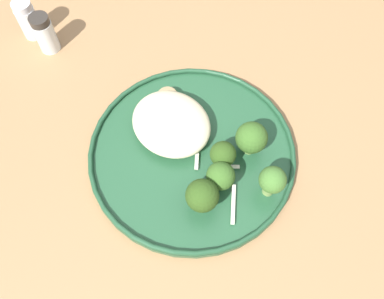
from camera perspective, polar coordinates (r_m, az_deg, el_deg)
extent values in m
plane|color=#2D2B28|center=(1.28, -0.11, -18.12)|extent=(6.00, 6.00, 0.00)
cube|color=#9E754C|center=(0.58, -0.23, -6.62)|extent=(1.40, 1.00, 0.04)
cube|color=olive|center=(1.34, -7.87, 19.10)|extent=(0.06, 0.06, 0.70)
cylinder|color=#235133|center=(0.58, 0.00, -0.68)|extent=(0.29, 0.29, 0.01)
torus|color=#204B2E|center=(0.57, 0.00, -0.30)|extent=(0.29, 0.29, 0.01)
ellipsoid|color=beige|center=(0.58, -2.89, 3.65)|extent=(0.12, 0.10, 0.04)
cylinder|color=#DBB77A|center=(0.58, -2.93, 3.40)|extent=(0.03, 0.03, 0.01)
cylinder|color=#8E774F|center=(0.58, -2.97, 3.82)|extent=(0.03, 0.03, 0.00)
cylinder|color=beige|center=(0.58, -5.05, 2.58)|extent=(0.02, 0.02, 0.02)
cylinder|color=#988766|center=(0.57, -5.11, 3.00)|extent=(0.02, 0.02, 0.00)
cylinder|color=#E5C689|center=(0.61, -3.41, 7.30)|extent=(0.03, 0.03, 0.01)
cylinder|color=#958159|center=(0.61, -3.45, 7.68)|extent=(0.03, 0.03, 0.00)
cylinder|color=beige|center=(0.58, 0.31, 3.24)|extent=(0.03, 0.03, 0.01)
cylinder|color=#988766|center=(0.58, 0.31, 3.64)|extent=(0.03, 0.03, 0.00)
cylinder|color=#DBB77A|center=(0.58, -1.27, 1.87)|extent=(0.03, 0.03, 0.01)
cylinder|color=#8E774F|center=(0.57, -1.28, 2.16)|extent=(0.03, 0.03, 0.00)
cylinder|color=#DBB77A|center=(0.60, -6.15, 5.15)|extent=(0.03, 0.03, 0.01)
cylinder|color=#8E774F|center=(0.59, -6.21, 5.49)|extent=(0.03, 0.03, 0.00)
cylinder|color=#7A994C|center=(0.57, 7.96, 0.40)|extent=(0.02, 0.02, 0.02)
sphere|color=#386023|center=(0.55, 8.28, 1.64)|extent=(0.04, 0.04, 0.04)
cylinder|color=#7A994C|center=(0.56, 4.18, -1.65)|extent=(0.02, 0.02, 0.02)
sphere|color=#2D4C19|center=(0.54, 4.33, -0.65)|extent=(0.04, 0.04, 0.04)
cylinder|color=#7A994C|center=(0.53, 1.37, -7.42)|extent=(0.02, 0.02, 0.02)
sphere|color=#2D4C19|center=(0.51, 1.44, -6.41)|extent=(0.04, 0.04, 0.04)
cylinder|color=#7A994C|center=(0.55, 3.86, -4.65)|extent=(0.02, 0.02, 0.02)
sphere|color=#386023|center=(0.53, 4.01, -3.70)|extent=(0.04, 0.04, 0.04)
cylinder|color=#89A356|center=(0.55, 10.68, -5.24)|extent=(0.02, 0.02, 0.03)
sphere|color=#42702D|center=(0.52, 11.15, -4.15)|extent=(0.04, 0.04, 0.04)
cube|color=silver|center=(0.57, 0.71, -0.61)|extent=(0.03, 0.04, 0.00)
cube|color=silver|center=(0.56, 4.70, -2.43)|extent=(0.03, 0.03, 0.00)
cube|color=silver|center=(0.54, 5.75, -7.58)|extent=(0.04, 0.05, 0.00)
cylinder|color=white|center=(0.74, -21.70, 16.16)|extent=(0.03, 0.03, 0.05)
cylinder|color=silver|center=(0.72, -22.62, 17.94)|extent=(0.03, 0.03, 0.01)
cylinder|color=white|center=(0.71, -19.63, 14.65)|extent=(0.03, 0.03, 0.05)
cylinder|color=#332D28|center=(0.69, -20.50, 16.47)|extent=(0.03, 0.03, 0.01)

